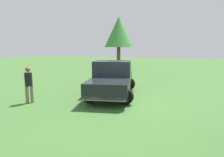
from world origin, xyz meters
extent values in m
plane|color=#3D662D|center=(0.00, 0.00, 0.00)|extent=(80.00, 80.00, 0.00)
cylinder|color=black|center=(0.26, -0.72, 0.36)|extent=(0.72, 0.22, 0.72)
cylinder|color=black|center=(-1.27, -1.05, 0.36)|extent=(0.72, 0.22, 0.72)
cylinder|color=black|center=(-0.37, 2.15, 0.36)|extent=(0.72, 0.22, 0.72)
cylinder|color=black|center=(-1.89, 1.82, 0.36)|extent=(0.72, 0.22, 0.72)
cube|color=black|center=(-0.53, -0.79, 0.70)|extent=(2.21, 2.19, 0.64)
cube|color=black|center=(-0.88, 0.82, 1.08)|extent=(2.13, 1.83, 1.40)
cube|color=slate|center=(-0.88, 0.82, 1.52)|extent=(1.94, 1.58, 0.48)
cube|color=black|center=(-1.07, 1.71, 0.68)|extent=(2.29, 2.54, 0.60)
cube|color=silver|center=(-0.34, -1.63, 0.44)|extent=(1.77, 0.50, 0.16)
cylinder|color=#7A6B51|center=(-3.89, -2.02, 0.39)|extent=(0.14, 0.14, 0.78)
cylinder|color=#7A6B51|center=(-3.75, -1.88, 0.39)|extent=(0.14, 0.14, 0.78)
cylinder|color=black|center=(-3.82, -1.95, 1.07)|extent=(0.45, 0.45, 0.59)
sphere|color=brown|center=(-3.82, -1.95, 1.51)|extent=(0.21, 0.21, 0.21)
cylinder|color=brown|center=(-4.47, 12.62, 1.29)|extent=(0.42, 0.42, 2.57)
cone|color=#3D8438|center=(-4.47, 12.62, 4.28)|extent=(3.28, 3.28, 3.41)
camera|label=1|loc=(2.46, -8.29, 2.42)|focal=30.05mm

